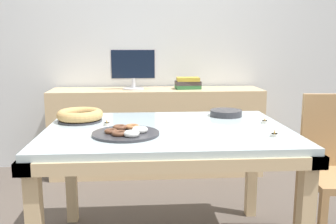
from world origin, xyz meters
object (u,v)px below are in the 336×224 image
Objects in this scene: book_stack at (188,83)px; tealight_near_front at (107,124)px; plate_stack at (226,113)px; cake_chocolate_round at (80,116)px; tealight_left_edge at (265,122)px; computer_monitor at (133,69)px; pastry_platter at (126,132)px; tealight_near_cakes at (274,135)px.

book_stack is 1.49m from tealight_near_front.
tealight_near_front is (-0.76, -0.24, -0.01)m from plate_stack.
book_stack is 1.47m from cake_chocolate_round.
book_stack is at bearing 64.32° from tealight_near_front.
book_stack is 6.09× the size of tealight_left_edge.
computer_monitor reaches higher than pastry_platter.
computer_monitor is at bearing 119.75° from plate_stack.
book_stack reaches higher than plate_stack.
tealight_near_front is at bearing 179.68° from tealight_left_edge.
computer_monitor is at bearing 114.31° from tealight_near_cakes.
tealight_near_cakes is 0.95m from tealight_near_front.
cake_chocolate_round is 0.79× the size of pastry_platter.
cake_chocolate_round reaches higher than plate_stack.
tealight_near_front is at bearing -35.75° from cake_chocolate_round.
cake_chocolate_round reaches higher than tealight_near_front.
computer_monitor is 2.02× the size of plate_stack.
tealight_near_front is (-0.13, -1.34, -0.23)m from computer_monitor.
book_stack is 1.67m from pastry_platter.
pastry_platter is (-0.01, -1.58, -0.23)m from computer_monitor.
book_stack is 1.70m from tealight_near_cakes.
plate_stack reaches higher than tealight_left_edge.
pastry_platter is at bearing 173.25° from tealight_near_cakes.
pastry_platter is at bearing -90.28° from computer_monitor.
tealight_near_cakes is at bearing -81.80° from book_stack.
pastry_platter is 8.85× the size of tealight_near_cakes.
book_stack is 1.12m from plate_stack.
book_stack is 6.09× the size of tealight_near_front.
tealight_near_cakes is at bearing -20.58° from tealight_near_front.
computer_monitor is at bearing 84.43° from tealight_near_front.
pastry_platter reaches higher than tealight_near_front.
book_stack is at bearing 56.03° from cake_chocolate_round.
plate_stack is 5.25× the size of tealight_near_cakes.
cake_chocolate_round is 0.47m from pastry_platter.
book_stack reaches higher than tealight_left_edge.
tealight_near_front is at bearing -162.81° from plate_stack.
book_stack is 0.69× the size of pastry_platter.
computer_monitor is 1.29m from plate_stack.
book_stack reaches higher than cake_chocolate_round.
pastry_platter is 0.80m from plate_stack.
computer_monitor is 1.60m from pastry_platter.
tealight_near_cakes is (0.12, -0.57, -0.01)m from plate_stack.
computer_monitor is 1.51× the size of cake_chocolate_round.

